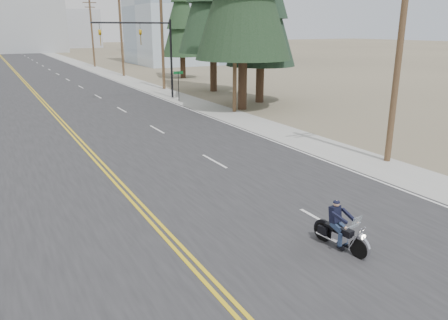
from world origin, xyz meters
TOP-DOWN VIEW (x-y plane):
  - road at (0.00, 70.00)m, footprint 20.00×200.00m
  - sidewalk_right at (11.50, 70.00)m, footprint 3.00×200.00m
  - traffic_mast_right at (8.98, 32.00)m, footprint 7.10×0.26m
  - street_sign at (10.80, 30.00)m, footprint 0.90×0.06m
  - utility_pole_a at (12.50, 8.00)m, footprint 2.20×0.30m
  - utility_pole_b at (12.50, 23.00)m, footprint 2.20×0.30m
  - utility_pole_c at (12.50, 38.00)m, footprint 2.20×0.30m
  - utility_pole_d at (12.50, 53.00)m, footprint 2.20×0.30m
  - utility_pole_e at (12.50, 70.00)m, footprint 2.20×0.30m
  - glass_building at (32.00, 70.00)m, footprint 24.00×16.00m
  - haze_bldg_b at (8.00, 125.00)m, footprint 18.00×14.00m
  - haze_bldg_c at (40.00, 110.00)m, footprint 16.00×12.00m
  - haze_bldg_e at (25.00, 150.00)m, footprint 14.00×14.00m
  - motorcyclist at (4.20, 2.40)m, footprint 1.04×1.97m
  - conifer_far at (18.71, 47.17)m, footprint 5.15×5.15m

SIDE VIEW (x-z plane):
  - road at x=0.00m, z-range 0.00..0.01m
  - sidewalk_right at x=11.50m, z-range 0.00..0.01m
  - motorcyclist at x=4.20m, z-range 0.00..1.47m
  - street_sign at x=10.80m, z-range 0.49..3.12m
  - traffic_mast_right at x=8.98m, z-range 1.44..8.44m
  - utility_pole_a at x=12.50m, z-range 0.23..11.23m
  - utility_pole_c at x=12.50m, z-range 0.23..11.23m
  - utility_pole_e at x=12.50m, z-range 0.23..11.23m
  - utility_pole_b at x=12.50m, z-range 0.23..11.73m
  - utility_pole_d at x=12.50m, z-range 0.23..11.73m
  - haze_bldg_e at x=25.00m, z-range 0.00..12.00m
  - haze_bldg_b at x=8.00m, z-range 0.00..14.00m
  - conifer_far at x=18.71m, z-range 1.02..14.81m
  - haze_bldg_c at x=40.00m, z-range 0.00..18.00m
  - glass_building at x=32.00m, z-range 0.00..20.00m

